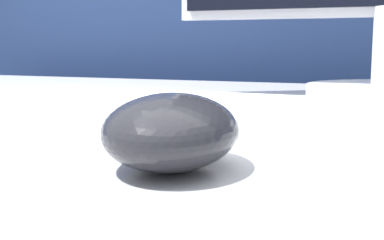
{
  "coord_description": "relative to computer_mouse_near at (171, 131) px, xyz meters",
  "views": [
    {
      "loc": [
        0.19,
        -0.45,
        0.82
      ],
      "look_at": [
        0.07,
        -0.15,
        0.77
      ],
      "focal_mm": 50.0,
      "sensor_mm": 36.0,
      "label": 1
    }
  ],
  "objects": [
    {
      "name": "computer_mouse_near",
      "position": [
        0.0,
        0.0,
        0.0
      ],
      "size": [
        0.1,
        0.12,
        0.04
      ],
      "rotation": [
        0.0,
        0.0,
        0.21
      ],
      "color": "#232328",
      "rests_on": "desk"
    },
    {
      "name": "keyboard",
      "position": [
        -0.04,
        0.16,
        -0.01
      ],
      "size": [
        0.47,
        0.16,
        0.02
      ],
      "rotation": [
        0.0,
        0.0,
        -0.07
      ],
      "color": "silver",
      "rests_on": "desk"
    },
    {
      "name": "partition_panel",
      "position": [
        -0.07,
        0.82,
        -0.17
      ],
      "size": [
        5.0,
        0.03,
        1.2
      ],
      "color": "navy",
      "rests_on": "ground_plane"
    }
  ]
}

